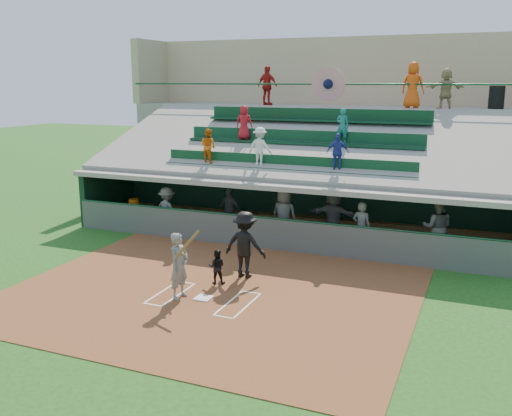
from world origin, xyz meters
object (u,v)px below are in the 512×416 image
at_px(white_table, 135,216).
at_px(trash_bin, 497,97).
at_px(batter_at_plate, 179,266).
at_px(catcher, 217,267).
at_px(home_plate, 203,298).
at_px(water_cooler, 134,204).

height_order(white_table, trash_bin, trash_bin).
relative_size(batter_at_plate, trash_bin, 2.08).
height_order(batter_at_plate, catcher, batter_at_plate).
bearing_deg(catcher, trash_bin, -138.74).
bearing_deg(home_plate, water_cooler, 136.26).
bearing_deg(water_cooler, white_table, 114.53).
height_order(home_plate, trash_bin, trash_bin).
height_order(batter_at_plate, water_cooler, batter_at_plate).
relative_size(home_plate, water_cooler, 1.06).
distance_m(catcher, water_cooler, 7.75).
bearing_deg(trash_bin, white_table, -151.43).
bearing_deg(white_table, catcher, -39.13).
height_order(white_table, water_cooler, water_cooler).
height_order(home_plate, water_cooler, water_cooler).
distance_m(batter_at_plate, trash_bin, 15.88).
xyz_separation_m(home_plate, water_cooler, (-6.26, 5.99, 0.88)).
bearing_deg(home_plate, trash_bin, 62.56).
bearing_deg(trash_bin, catcher, -120.38).
xyz_separation_m(batter_at_plate, trash_bin, (7.46, 13.39, 4.14)).
xyz_separation_m(batter_at_plate, catcher, (0.42, 1.39, -0.41)).
height_order(catcher, white_table, catcher).
relative_size(batter_at_plate, water_cooler, 4.84).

